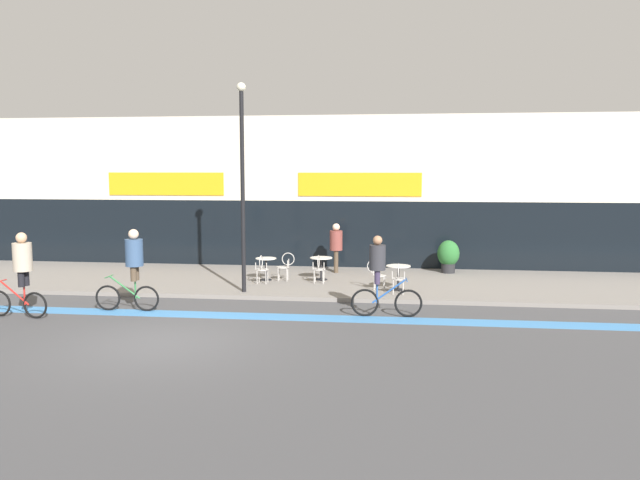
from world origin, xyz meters
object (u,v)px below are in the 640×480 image
(cafe_chair_1_near, at_px, (319,267))
(planter_pot, at_px, (448,255))
(cafe_chair_0_near, at_px, (262,267))
(bistro_table_1, at_px, (321,264))
(bistro_table_2, at_px, (398,273))
(cyclist_2, at_px, (21,268))
(cyclist_0, at_px, (380,272))
(pedestrian_near_end, at_px, (336,243))
(cafe_chair_2_near, at_px, (398,276))
(cafe_chair_2_side, at_px, (377,272))
(cyclist_1, at_px, (133,263))
(lamp_post, at_px, (242,174))
(cafe_chair_0_side, at_px, (285,265))
(bistro_table_0, at_px, (266,264))

(cafe_chair_1_near, bearing_deg, planter_pot, -59.50)
(cafe_chair_0_near, bearing_deg, bistro_table_1, -61.95)
(cafe_chair_0_near, distance_m, planter_pot, 6.55)
(bistro_table_2, xyz_separation_m, cyclist_2, (-9.23, -4.09, 0.62))
(cyclist_0, relative_size, pedestrian_near_end, 1.20)
(cafe_chair_2_near, relative_size, planter_pot, 0.81)
(cafe_chair_2_side, distance_m, cyclist_1, 6.93)
(cafe_chair_0_near, xyz_separation_m, cafe_chair_2_near, (4.21, -1.15, 0.00))
(bistro_table_1, bearing_deg, cyclist_2, -140.82)
(pedestrian_near_end, bearing_deg, cafe_chair_1_near, -103.67)
(cafe_chair_0_near, bearing_deg, cafe_chair_2_side, -97.57)
(cyclist_2, bearing_deg, cyclist_0, -166.64)
(cafe_chair_2_side, bearing_deg, lamp_post, -163.86)
(cafe_chair_1_near, bearing_deg, cyclist_1, 130.71)
(bistro_table_1, bearing_deg, cafe_chair_2_near, -39.91)
(bistro_table_1, relative_size, pedestrian_near_end, 0.43)
(cyclist_0, bearing_deg, lamp_post, 149.38)
(bistro_table_1, distance_m, cyclist_2, 8.76)
(cafe_chair_2_near, xyz_separation_m, cyclist_0, (-0.46, -2.26, 0.50))
(planter_pot, bearing_deg, cafe_chair_0_near, -154.60)
(cafe_chair_1_near, relative_size, pedestrian_near_end, 0.53)
(cafe_chair_0_side, xyz_separation_m, cafe_chair_2_near, (3.58, -1.78, 0.00))
(bistro_table_1, relative_size, cafe_chair_1_near, 0.81)
(planter_pot, bearing_deg, cyclist_1, -143.21)
(bistro_table_1, relative_size, lamp_post, 0.12)
(pedestrian_near_end, bearing_deg, lamp_post, -126.72)
(cafe_chair_2_side, relative_size, cyclist_0, 0.44)
(cafe_chair_0_side, height_order, cyclist_0, cyclist_0)
(planter_pot, height_order, lamp_post, lamp_post)
(bistro_table_0, xyz_separation_m, cyclist_2, (-5.02, -5.24, 0.63))
(cafe_chair_0_side, bearing_deg, cafe_chair_2_side, 154.78)
(pedestrian_near_end, bearing_deg, bistro_table_1, -107.24)
(planter_pot, relative_size, pedestrian_near_end, 0.66)
(cafe_chair_0_near, distance_m, cyclist_0, 5.09)
(bistro_table_2, height_order, lamp_post, lamp_post)
(cafe_chair_2_near, height_order, cyclist_1, cyclist_1)
(cyclist_1, height_order, pedestrian_near_end, cyclist_1)
(bistro_table_0, xyz_separation_m, pedestrian_near_end, (2.08, 1.80, 0.50))
(cafe_chair_0_side, height_order, cyclist_2, cyclist_2)
(pedestrian_near_end, bearing_deg, bistro_table_2, -59.05)
(lamp_post, bearing_deg, cafe_chair_1_near, 38.71)
(bistro_table_2, xyz_separation_m, cyclist_0, (-0.46, -2.89, 0.49))
(bistro_table_1, height_order, bistro_table_2, bistro_table_2)
(bistro_table_0, relative_size, cafe_chair_2_near, 0.80)
(cafe_chair_0_near, xyz_separation_m, lamp_post, (-0.24, -1.31, 2.88))
(bistro_table_0, relative_size, cyclist_1, 0.34)
(bistro_table_0, height_order, cafe_chair_1_near, cafe_chair_1_near)
(planter_pot, bearing_deg, bistro_table_1, -155.48)
(bistro_table_2, xyz_separation_m, planter_pot, (1.71, 3.33, 0.08))
(bistro_table_1, height_order, lamp_post, lamp_post)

